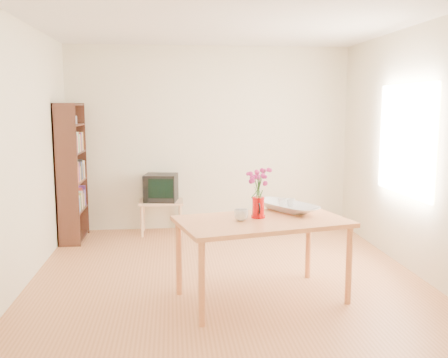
{
  "coord_description": "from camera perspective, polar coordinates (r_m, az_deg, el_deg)",
  "views": [
    {
      "loc": [
        -0.55,
        -4.88,
        1.76
      ],
      "look_at": [
        0.0,
        0.3,
        1.0
      ],
      "focal_mm": 40.0,
      "sensor_mm": 36.0,
      "label": 1
    }
  ],
  "objects": [
    {
      "name": "teacup_b",
      "position": [
        4.91,
        7.65,
        -1.46
      ],
      "size": [
        0.08,
        0.08,
        0.07
      ],
      "primitive_type": "imported",
      "rotation": [
        0.0,
        0.0,
        1.49
      ],
      "color": "white",
      "rests_on": "bowl"
    },
    {
      "name": "teacup_a",
      "position": [
        4.87,
        6.73,
        -1.5
      ],
      "size": [
        0.11,
        0.11,
        0.07
      ],
      "primitive_type": "imported",
      "rotation": [
        0.0,
        0.0,
        0.73
      ],
      "color": "white",
      "rests_on": "bowl"
    },
    {
      "name": "tv_stand",
      "position": [
        6.98,
        -7.18,
        -3.09
      ],
      "size": [
        0.6,
        0.45,
        0.46
      ],
      "color": "#E0AD7E",
      "rests_on": "ground"
    },
    {
      "name": "mug",
      "position": [
        4.47,
        1.98,
        -4.12
      ],
      "size": [
        0.18,
        0.18,
        0.1
      ],
      "primitive_type": "imported",
      "rotation": [
        0.0,
        0.0,
        4.07
      ],
      "color": "white",
      "rests_on": "table"
    },
    {
      "name": "room",
      "position": [
        4.94,
        0.7,
        2.97
      ],
      "size": [
        4.5,
        4.5,
        4.5
      ],
      "color": "#B26C3F",
      "rests_on": "ground"
    },
    {
      "name": "bowl",
      "position": [
        4.87,
        7.2,
        -0.99
      ],
      "size": [
        0.67,
        0.67,
        0.46
      ],
      "primitive_type": "imported",
      "rotation": [
        0.0,
        0.0,
        0.54
      ],
      "color": "white",
      "rests_on": "table"
    },
    {
      "name": "bookshelf",
      "position": [
        6.81,
        -16.98,
        0.19
      ],
      "size": [
        0.28,
        0.7,
        1.8
      ],
      "color": "#331811",
      "rests_on": "ground"
    },
    {
      "name": "table",
      "position": [
        4.54,
        4.38,
        -5.56
      ],
      "size": [
        1.65,
        1.18,
        0.75
      ],
      "rotation": [
        0.0,
        0.0,
        0.24
      ],
      "color": "#C97545",
      "rests_on": "ground"
    },
    {
      "name": "television",
      "position": [
        6.95,
        -7.22,
        -0.93
      ],
      "size": [
        0.49,
        0.46,
        0.37
      ],
      "rotation": [
        0.0,
        0.0,
        -0.16
      ],
      "color": "black",
      "rests_on": "tv_stand"
    },
    {
      "name": "pitcher",
      "position": [
        4.58,
        3.93,
        -3.36
      ],
      "size": [
        0.13,
        0.21,
        0.19
      ],
      "rotation": [
        0.0,
        0.0,
        -0.06
      ],
      "color": "red",
      "rests_on": "table"
    },
    {
      "name": "flowers",
      "position": [
        4.53,
        3.97,
        -0.29
      ],
      "size": [
        0.22,
        0.22,
        0.31
      ],
      "primitive_type": null,
      "color": "#C22D84",
      "rests_on": "pitcher"
    }
  ]
}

